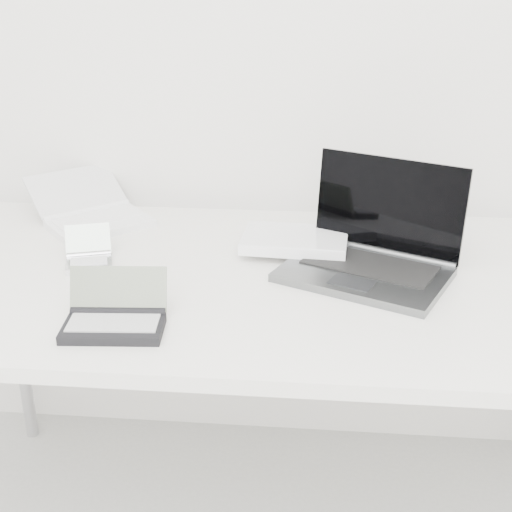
# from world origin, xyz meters

# --- Properties ---
(desk) EXTENTS (1.60, 0.80, 0.73)m
(desk) POSITION_xyz_m (0.00, 1.55, 0.68)
(desk) COLOR white
(desk) RESTS_ON ground
(laptop_large) EXTENTS (0.48, 0.38, 0.23)m
(laptop_large) POSITION_xyz_m (0.16, 1.62, 0.77)
(laptop_large) COLOR #5A5D5F
(laptop_large) RESTS_ON desk
(netbook_open_white) EXTENTS (0.36, 0.37, 0.10)m
(netbook_open_white) POSITION_xyz_m (-0.47, 1.83, 0.75)
(netbook_open_white) COLOR white
(netbook_open_white) RESTS_ON desk
(pda_silver) EXTENTS (0.13, 0.14, 0.07)m
(pda_silver) POSITION_xyz_m (-0.40, 1.57, 0.75)
(pda_silver) COLOR silver
(pda_silver) RESTS_ON desk
(palmtop_charcoal) EXTENTS (0.19, 0.15, 0.10)m
(palmtop_charcoal) POSITION_xyz_m (-0.27, 1.30, 0.75)
(palmtop_charcoal) COLOR black
(palmtop_charcoal) RESTS_ON desk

